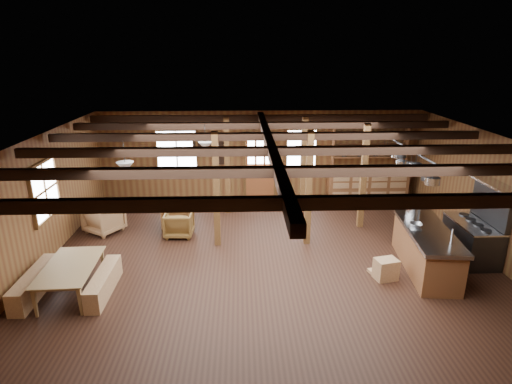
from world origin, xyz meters
TOP-DOWN VIEW (x-y plane):
  - room at (0.00, 0.00)m, footprint 10.04×9.04m
  - ceiling_joists at (0.00, 0.18)m, footprint 9.80×8.82m
  - timber_posts at (0.52, 2.08)m, footprint 3.95×2.35m
  - back_door at (0.00, 4.45)m, footprint 1.02×0.08m
  - window_back_left at (-2.60, 4.46)m, footprint 1.32×0.06m
  - window_back_right at (1.30, 4.46)m, footprint 1.02×0.06m
  - window_left at (-4.96, 0.50)m, footprint 0.14×1.24m
  - notice_boards at (-1.50, 4.46)m, footprint 1.08×0.03m
  - back_counter at (3.40, 4.20)m, footprint 2.55×0.60m
  - pendant_lamps at (-2.25, 1.00)m, footprint 1.86×2.36m
  - pot_rack at (2.98, 0.28)m, footprint 0.42×3.00m
  - kitchen_island at (3.36, -0.43)m, footprint 1.13×2.58m
  - step_stool at (2.38, -0.82)m, footprint 0.57×0.46m
  - commercial_range at (4.65, 0.02)m, footprint 0.79×1.51m
  - dining_table at (-3.90, -1.15)m, footprint 1.02×1.75m
  - bench_wall at (-4.65, -1.15)m, footprint 0.31×1.67m
  - bench_aisle at (-3.33, -1.15)m, footprint 0.29×1.57m
  - armchair_a at (-2.21, 1.54)m, footprint 0.73×0.75m
  - armchair_b at (-2.38, 2.15)m, footprint 0.79×0.81m
  - armchair_c at (-4.20, 1.87)m, footprint 1.13×1.14m
  - counter_pot at (3.34, 0.41)m, footprint 0.32×0.32m
  - bowl at (3.15, -0.25)m, footprint 0.31×0.31m

SIDE VIEW (x-z plane):
  - bench_aisle at x=-3.33m, z-range 0.00..0.43m
  - step_stool at x=2.38m, z-range 0.00..0.45m
  - bench_wall at x=-4.65m, z-range 0.00..0.46m
  - dining_table at x=-3.90m, z-range 0.00..0.60m
  - armchair_a at x=-2.21m, z-range 0.00..0.65m
  - armchair_b at x=-2.38m, z-range 0.00..0.69m
  - armchair_c at x=-4.20m, z-range 0.00..0.76m
  - kitchen_island at x=3.36m, z-range -0.12..1.08m
  - back_counter at x=3.40m, z-range -0.62..1.83m
  - commercial_range at x=4.65m, z-range -0.32..1.54m
  - back_door at x=0.00m, z-range -0.19..1.96m
  - bowl at x=3.15m, z-range 0.94..1.00m
  - counter_pot at x=3.34m, z-range 0.94..1.13m
  - room at x=0.00m, z-range -0.02..2.82m
  - timber_posts at x=0.52m, z-range 0.00..2.80m
  - window_back_left at x=-2.60m, z-range 0.94..2.26m
  - window_back_right at x=1.30m, z-range 0.94..2.26m
  - window_left at x=-4.96m, z-range 0.94..2.26m
  - notice_boards at x=-1.50m, z-range 1.19..2.09m
  - pendant_lamps at x=-2.25m, z-range 1.92..2.58m
  - pot_rack at x=2.98m, z-range 2.02..2.48m
  - ceiling_joists at x=0.00m, z-range 2.59..2.77m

